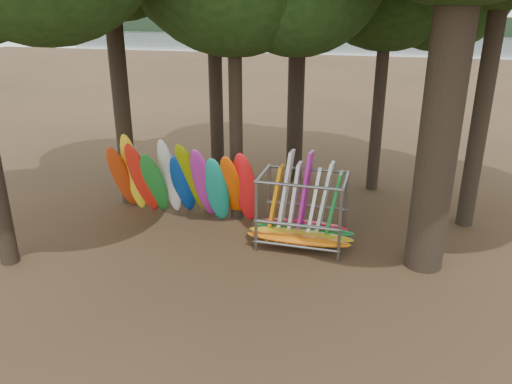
# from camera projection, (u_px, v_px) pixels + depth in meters

# --- Properties ---
(ground) EXTENTS (120.00, 120.00, 0.00)m
(ground) POSITION_uv_depth(u_px,v_px,m) (256.00, 258.00, 14.07)
(ground) COLOR #47331E
(ground) RESTS_ON ground
(lake) EXTENTS (160.00, 160.00, 0.00)m
(lake) POSITION_uv_depth(u_px,v_px,m) (373.00, 56.00, 68.14)
(lake) COLOR gray
(lake) RESTS_ON ground
(far_shore) EXTENTS (160.00, 4.00, 4.00)m
(far_shore) POSITION_uv_depth(u_px,v_px,m) (386.00, 26.00, 112.50)
(far_shore) COLOR black
(far_shore) RESTS_ON ground
(kayak_row) EXTENTS (5.12, 2.20, 2.98)m
(kayak_row) POSITION_uv_depth(u_px,v_px,m) (182.00, 182.00, 16.13)
(kayak_row) COLOR #B6360F
(kayak_row) RESTS_ON ground
(storage_rack) EXTENTS (3.14, 1.58, 2.79)m
(storage_rack) POSITION_uv_depth(u_px,v_px,m) (302.00, 213.00, 14.52)
(storage_rack) COLOR slate
(storage_rack) RESTS_ON ground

